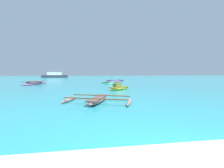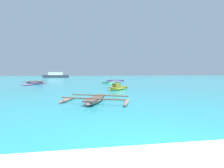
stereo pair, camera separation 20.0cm
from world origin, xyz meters
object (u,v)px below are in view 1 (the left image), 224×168
moored_boat_3 (34,83)px  moored_boat_4 (112,83)px  moored_boat_0 (119,88)px  moored_boat_1 (115,81)px  distant_ferry (55,75)px  moored_boat_2 (98,100)px

moored_boat_3 → moored_boat_4: (11.94, 0.14, -0.08)m
moored_boat_0 → moored_boat_1: 14.47m
moored_boat_3 → distant_ferry: size_ratio=0.46×
moored_boat_2 → distant_ferry: 58.38m
moored_boat_3 → moored_boat_4: size_ratio=1.07×
moored_boat_4 → moored_boat_1: bearing=70.9°
moored_boat_2 → moored_boat_3: size_ratio=0.91×
moored_boat_0 → moored_boat_1: moored_boat_0 is taller
moored_boat_1 → distant_ferry: bearing=122.8°
moored_boat_2 → moored_boat_4: size_ratio=0.97×
moored_boat_3 → moored_boat_0: bearing=-29.2°
moored_boat_1 → distant_ferry: size_ratio=0.36×
moored_boat_0 → moored_boat_3: size_ratio=0.55×
moored_boat_2 → distant_ferry: size_ratio=0.41×
moored_boat_1 → moored_boat_3: 14.26m
moored_boat_1 → distant_ferry: 40.72m
moored_boat_1 → moored_boat_4: bearing=-102.4°
moored_boat_0 → moored_boat_4: moored_boat_0 is taller
moored_boat_4 → distant_ferry: (-17.98, 40.58, 0.75)m
moored_boat_4 → distant_ferry: bearing=111.5°
moored_boat_1 → moored_boat_4: (-1.43, -4.79, -0.06)m
moored_boat_1 → moored_boat_2: bearing=-98.1°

